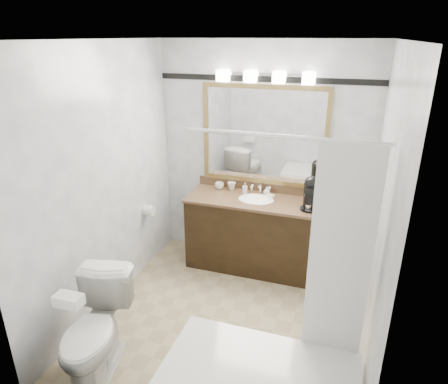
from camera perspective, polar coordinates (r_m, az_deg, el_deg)
The scene contains 14 objects.
room at distance 3.34m, azimuth 0.52°, elevation -1.02°, with size 2.42×2.62×2.52m.
vanity at distance 4.57m, azimuth 4.45°, elevation -5.74°, with size 1.53×0.58×0.97m.
mirror at distance 4.44m, azimuth 5.70°, elevation 8.02°, with size 1.40×0.04×1.10m.
vanity_light_bar at distance 4.29m, azimuth 5.84°, elevation 16.11°, with size 1.02×0.14×0.12m.
accent_stripe at distance 4.35m, azimuth 6.03°, elevation 15.74°, with size 2.40×0.01×0.06m, color black.
tp_roll at distance 4.55m, azimuth -10.66°, elevation -2.61°, with size 0.12×0.12×0.11m, color white.
toilet at distance 3.41m, azimuth -17.96°, elevation -18.39°, with size 0.45×0.78×0.80m, color white.
tissue_box at distance 3.02m, azimuth -21.31°, elevation -14.19°, with size 0.20×0.11×0.08m, color white.
coffee_maker at distance 4.19m, azimuth 12.29°, elevation -0.02°, with size 0.18×0.23×0.34m.
cup_left at distance 4.66m, azimuth -0.67°, elevation 0.91°, with size 0.10×0.10×0.08m, color white.
cup_right at distance 4.64m, azimuth 1.09°, elevation 0.86°, with size 0.09×0.09×0.09m, color white.
soap_bottle_a at distance 4.54m, azimuth 3.00°, elevation 0.58°, with size 0.05×0.05×0.12m, color white.
soap_bottle_b at distance 4.51m, azimuth 6.13°, elevation 0.14°, with size 0.07×0.07×0.09m, color white.
soap_bar at distance 4.47m, azimuth 6.73°, elevation -0.53°, with size 0.08×0.05×0.03m, color beige.
Camera 1 is at (0.95, -2.93, 2.53)m, focal length 32.00 mm.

